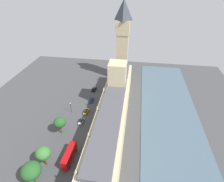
{
  "coord_description": "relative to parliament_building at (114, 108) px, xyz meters",
  "views": [
    {
      "loc": [
        -10.72,
        62.62,
        60.65
      ],
      "look_at": [
        1.0,
        -16.18,
        7.84
      ],
      "focal_mm": 28.22,
      "sensor_mm": 36.0,
      "label": 1
    }
  ],
  "objects": [
    {
      "name": "ground_plane",
      "position": [
        1.99,
        1.68,
        -7.81
      ],
      "size": [
        148.81,
        148.81,
        0.0
      ],
      "primitive_type": "plane",
      "color": "#424244"
    },
    {
      "name": "pedestrian_opposite_hall",
      "position": [
        8.08,
        8.36,
        -7.11
      ],
      "size": [
        0.65,
        0.64,
        1.56
      ],
      "rotation": [
        0.0,
        0.0,
        5.46
      ],
      "color": "gray",
      "rests_on": "ground"
    },
    {
      "name": "plane_tree_trailing",
      "position": [
        22.47,
        11.46,
        -1.53
      ],
      "size": [
        5.43,
        5.43,
        8.63
      ],
      "color": "brown",
      "rests_on": "ground"
    },
    {
      "name": "street_lamp_slot_11",
      "position": [
        22.89,
        -3.06,
        -3.53
      ],
      "size": [
        0.56,
        0.56,
        6.11
      ],
      "color": "black",
      "rests_on": "ground"
    },
    {
      "name": "river_thames",
      "position": [
        -28.01,
        1.68,
        -7.69
      ],
      "size": [
        28.97,
        133.93,
        0.25
      ],
      "primitive_type": "cube",
      "color": "#475B6B",
      "rests_on": "ground"
    },
    {
      "name": "plane_tree_slot_10",
      "position": [
        21.97,
        27.81,
        -1.23
      ],
      "size": [
        5.56,
        5.56,
        8.99
      ],
      "color": "brown",
      "rests_on": "ground"
    },
    {
      "name": "double_decker_bus_corner",
      "position": [
        13.88,
        24.43,
        -5.18
      ],
      "size": [
        2.91,
        10.57,
        4.75
      ],
      "rotation": [
        0.0,
        0.0,
        -0.03
      ],
      "color": "#B20C0F",
      "rests_on": "ground"
    },
    {
      "name": "car_blue_near_tower",
      "position": [
        14.91,
        -14.06,
        -6.93
      ],
      "size": [
        1.82,
        4.79,
        1.74
      ],
      "rotation": [
        0.0,
        0.0,
        3.15
      ],
      "color": "navy",
      "rests_on": "ground"
    },
    {
      "name": "plane_tree_leading",
      "position": [
        22.72,
        34.72,
        -1.27
      ],
      "size": [
        6.67,
        6.67,
        9.41
      ],
      "color": "brown",
      "rests_on": "ground"
    },
    {
      "name": "car_silver_under_trees",
      "position": [
        15.56,
        3.76,
        -6.93
      ],
      "size": [
        2.11,
        4.55,
        1.74
      ],
      "rotation": [
        0.0,
        0.0,
        -0.07
      ],
      "color": "#B7B7BC",
      "rests_on": "ground"
    },
    {
      "name": "car_black_kerbside",
      "position": [
        15.99,
        -25.41,
        -6.92
      ],
      "size": [
        2.29,
        4.93,
        1.74
      ],
      "rotation": [
        0.0,
        0.0,
        -0.1
      ],
      "color": "black",
      "rests_on": "ground"
    },
    {
      "name": "parliament_building",
      "position": [
        0.0,
        0.0,
        0.0
      ],
      "size": [
        12.54,
        78.81,
        25.58
      ],
      "color": "#CCBA8E",
      "rests_on": "ground"
    },
    {
      "name": "car_yellow_cab_midblock",
      "position": [
        15.15,
        -3.7,
        -6.92
      ],
      "size": [
        2.12,
        4.87,
        1.74
      ],
      "rotation": [
        0.0,
        0.0,
        3.07
      ],
      "color": "gold",
      "rests_on": "ground"
    },
    {
      "name": "pedestrian_far_end",
      "position": [
        8.89,
        -22.92,
        -7.1
      ],
      "size": [
        0.67,
        0.6,
        1.6
      ],
      "rotation": [
        0.0,
        0.0,
        4.25
      ],
      "color": "navy",
      "rests_on": "ground"
    },
    {
      "name": "pedestrian_by_river_gate",
      "position": [
        8.64,
        13.98,
        -7.07
      ],
      "size": [
        0.68,
        0.69,
        1.66
      ],
      "rotation": [
        0.0,
        0.0,
        2.4
      ],
      "color": "black",
      "rests_on": "ground"
    },
    {
      "name": "clock_tower",
      "position": [
        0.7,
        -44.56,
        18.36
      ],
      "size": [
        8.06,
        8.06,
        50.65
      ],
      "color": "tan",
      "rests_on": "ground"
    }
  ]
}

